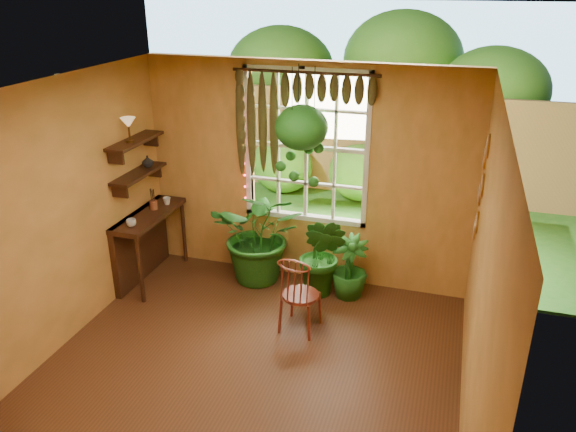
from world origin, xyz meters
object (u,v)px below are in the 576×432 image
(potted_plant_left, at_px, (261,234))
(potted_plant_mid, at_px, (323,256))
(hanging_basket, at_px, (301,135))
(counter_ledge, at_px, (143,238))
(windsor_chair, at_px, (299,305))

(potted_plant_left, distance_m, potted_plant_mid, 0.84)
(potted_plant_mid, height_order, hanging_basket, hanging_basket)
(counter_ledge, relative_size, hanging_basket, 0.91)
(hanging_basket, bearing_deg, windsor_chair, -74.41)
(potted_plant_mid, bearing_deg, counter_ledge, -174.18)
(potted_plant_left, bearing_deg, counter_ledge, -164.96)
(potted_plant_left, bearing_deg, potted_plant_mid, -10.56)
(windsor_chair, bearing_deg, counter_ledge, 172.14)
(potted_plant_mid, bearing_deg, potted_plant_left, 169.44)
(counter_ledge, xyz_separation_m, windsor_chair, (2.19, -0.55, -0.25))
(counter_ledge, height_order, windsor_chair, windsor_chair)
(windsor_chair, relative_size, potted_plant_left, 0.84)
(counter_ledge, bearing_deg, potted_plant_mid, 5.82)
(windsor_chair, relative_size, potted_plant_mid, 1.00)
(counter_ledge, height_order, potted_plant_mid, potted_plant_mid)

